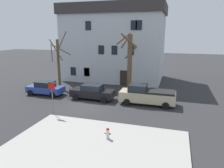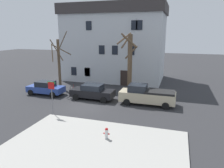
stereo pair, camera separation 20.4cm
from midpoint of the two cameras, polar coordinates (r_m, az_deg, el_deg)
ground_plane at (r=21.39m, az=-7.26°, el=-5.80°), size 120.00×120.00×0.00m
sidewalk_slab at (r=13.62m, az=-5.69°, el=-17.45°), size 11.40×8.58×0.12m
building_main at (r=33.09m, az=0.50°, el=11.07°), size 14.95×8.90×11.07m
tree_bare_near at (r=27.87m, az=-14.39°, el=5.86°), size 2.81×2.74×7.27m
tree_bare_mid at (r=24.70m, az=4.43°, el=6.12°), size 2.54×2.56×7.10m
car_blue_sedan at (r=25.88m, az=-17.68°, el=-1.04°), size 4.27×1.98×1.60m
car_black_sedan at (r=23.09m, az=-5.49°, el=-2.10°), size 4.71×2.13×1.67m
pickup_truck_beige at (r=21.64m, az=9.08°, el=-2.94°), size 5.54×2.18×2.00m
fire_hydrant at (r=14.61m, az=-1.56°, el=-13.05°), size 0.42×0.22×0.77m
street_sign_pole at (r=19.01m, az=-16.13°, el=-2.12°), size 0.76×0.07×3.00m
bicycle_leaning at (r=26.06m, az=-10.30°, el=-1.50°), size 1.65×0.69×1.03m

